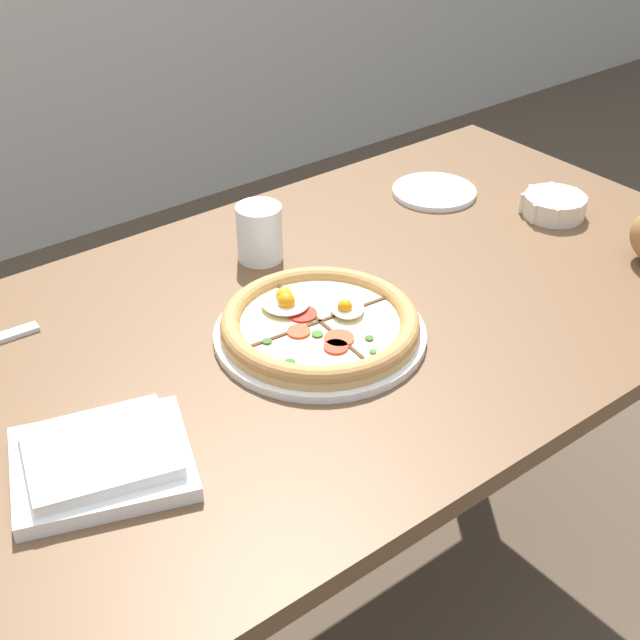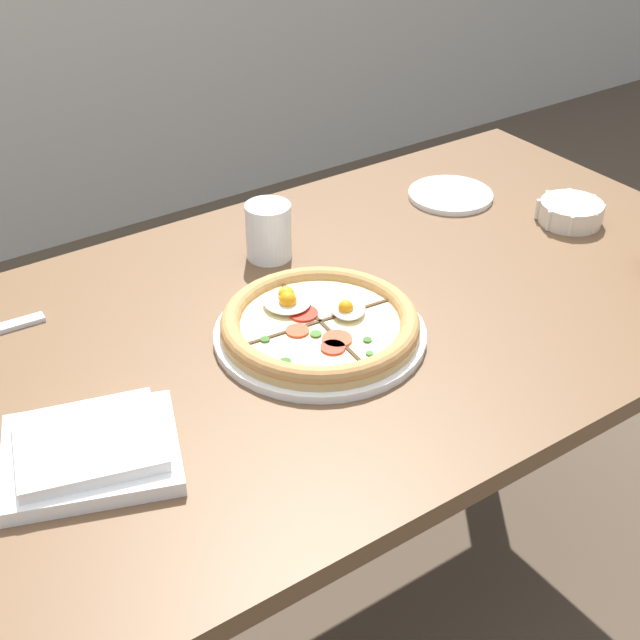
{
  "view_description": "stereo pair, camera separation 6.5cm",
  "coord_description": "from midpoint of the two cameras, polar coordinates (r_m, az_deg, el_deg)",
  "views": [
    {
      "loc": [
        -0.65,
        -0.86,
        1.46
      ],
      "look_at": [
        -0.01,
        -0.05,
        0.76
      ],
      "focal_mm": 50.0,
      "sensor_mm": 36.0,
      "label": 1
    },
    {
      "loc": [
        -0.6,
        -0.9,
        1.46
      ],
      "look_at": [
        -0.01,
        -0.05,
        0.76
      ],
      "focal_mm": 50.0,
      "sensor_mm": 36.0,
      "label": 2
    }
  ],
  "objects": [
    {
      "name": "dining_table",
      "position": [
        1.36,
        -2.2,
        -3.48
      ],
      "size": [
        1.51,
        0.78,
        0.73
      ],
      "color": "brown",
      "rests_on": "ground_plane"
    },
    {
      "name": "napkin_folded",
      "position": [
        1.08,
        -15.5,
        -8.63
      ],
      "size": [
        0.25,
        0.23,
        0.04
      ],
      "rotation": [
        0.0,
        0.0,
        -0.35
      ],
      "color": "white",
      "rests_on": "dining_table"
    },
    {
      "name": "ground_plane",
      "position": [
        1.81,
        -1.74,
        -19.7
      ],
      "size": [
        12.0,
        12.0,
        0.0
      ],
      "primitive_type": "plane",
      "color": "brown"
    },
    {
      "name": "pizza",
      "position": [
        1.26,
        -1.53,
        -0.35
      ],
      "size": [
        0.3,
        0.3,
        0.06
      ],
      "color": "white",
      "rests_on": "dining_table"
    },
    {
      "name": "ramekin_bowl",
      "position": [
        1.63,
        13.6,
        7.19
      ],
      "size": [
        0.12,
        0.12,
        0.04
      ],
      "color": "silver",
      "rests_on": "dining_table"
    },
    {
      "name": "side_saucer",
      "position": [
        1.68,
        6.22,
        8.15
      ],
      "size": [
        0.16,
        0.16,
        0.01
      ],
      "color": "white",
      "rests_on": "dining_table"
    },
    {
      "name": "water_glass",
      "position": [
        1.44,
        -5.17,
        5.37
      ],
      "size": [
        0.07,
        0.07,
        0.09
      ],
      "color": "white",
      "rests_on": "dining_table"
    }
  ]
}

